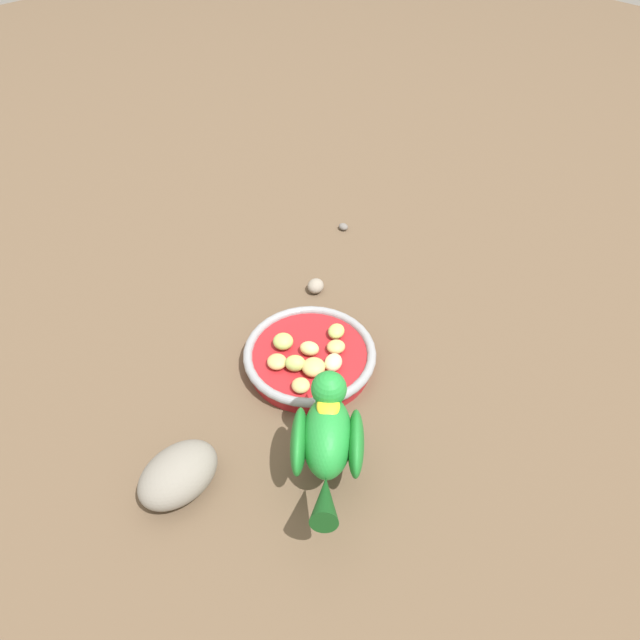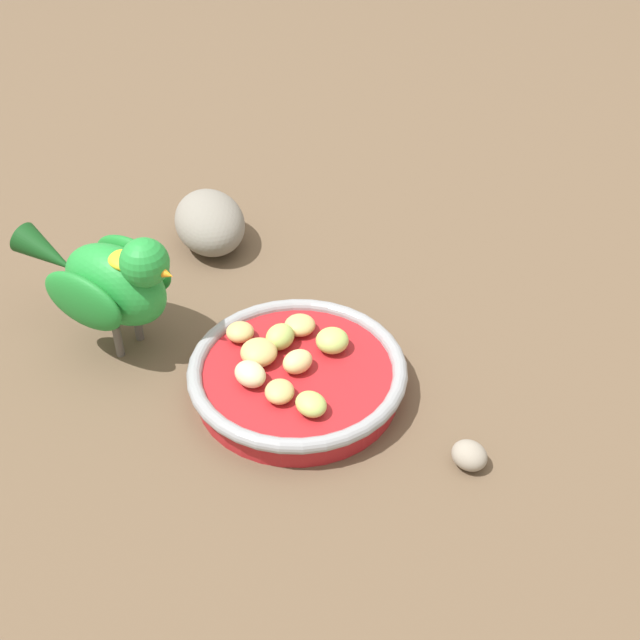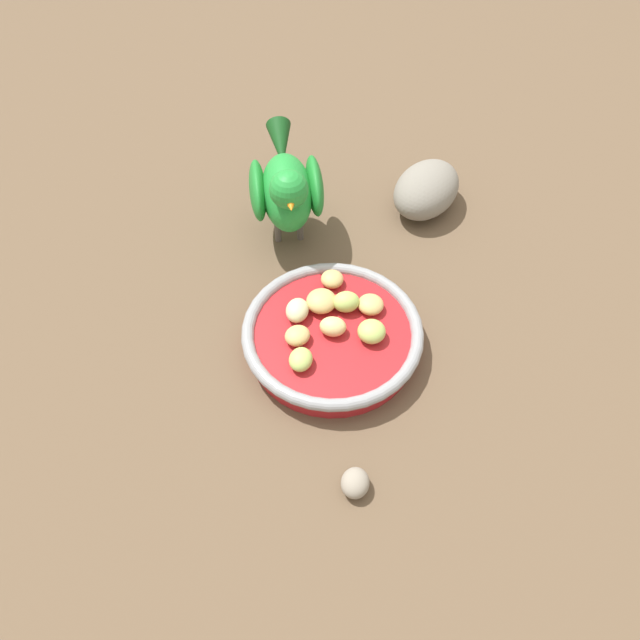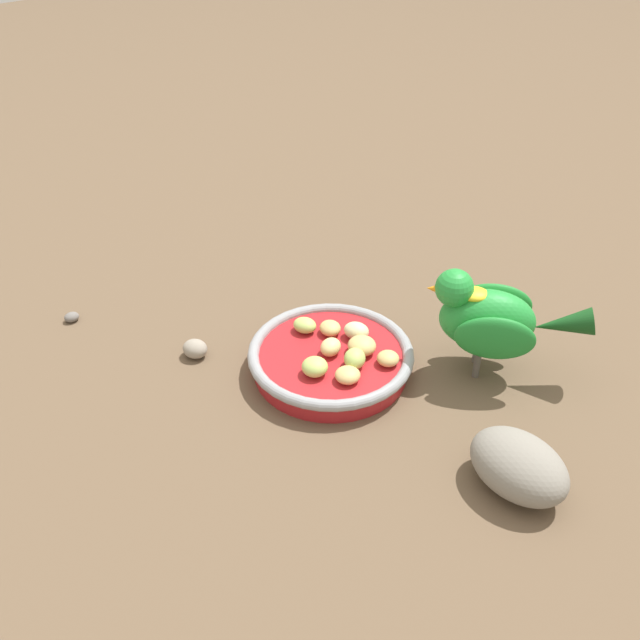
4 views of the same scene
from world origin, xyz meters
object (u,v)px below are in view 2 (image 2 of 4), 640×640
apple_piece_8 (259,352)px  parrot (112,279)px  feeding_bowl (297,374)px  apple_piece_6 (300,325)px  apple_piece_2 (280,337)px  apple_piece_1 (298,362)px  apple_piece_7 (311,404)px  apple_piece_0 (280,392)px  apple_piece_4 (240,332)px  apple_piece_5 (250,374)px  apple_piece_3 (332,340)px  rock_large (210,222)px  pebble_0 (469,455)px

apple_piece_8 → parrot: (0.11, -0.09, 0.04)m
feeding_bowl → apple_piece_6: 0.05m
apple_piece_2 → parrot: parrot is taller
apple_piece_1 → parrot: parrot is taller
apple_piece_7 → parrot: 0.22m
apple_piece_6 → parrot: size_ratio=0.18×
feeding_bowl → apple_piece_0: (0.02, 0.03, 0.02)m
apple_piece_7 → apple_piece_4: bearing=-70.2°
apple_piece_2 → apple_piece_4: bearing=-30.9°
apple_piece_5 → apple_piece_3: bearing=-163.2°
parrot → apple_piece_5: bearing=-1.3°
apple_piece_0 → apple_piece_8: 0.05m
apple_piece_0 → feeding_bowl: bearing=-123.9°
apple_piece_6 → apple_piece_1: bearing=73.8°
apple_piece_2 → apple_piece_5: size_ratio=0.95×
feeding_bowl → apple_piece_0: size_ratio=7.11×
apple_piece_8 → apple_piece_5: bearing=63.3°
apple_piece_5 → apple_piece_8: (-0.01, -0.03, -0.00)m
apple_piece_4 → rock_large: size_ratio=0.24×
apple_piece_0 → apple_piece_6: bearing=-115.2°
feeding_bowl → apple_piece_4: bearing=-51.9°
apple_piece_4 → apple_piece_6: (-0.05, 0.00, 0.00)m
feeding_bowl → apple_piece_1: 0.02m
apple_piece_0 → pebble_0: bearing=146.8°
parrot → rock_large: parrot is taller
apple_piece_3 → apple_piece_6: apple_piece_3 is taller
apple_piece_0 → parrot: size_ratio=0.17×
apple_piece_2 → apple_piece_3: bearing=159.8°
apple_piece_1 → apple_piece_4: 0.07m
apple_piece_3 → apple_piece_5: (0.08, 0.02, -0.00)m
apple_piece_0 → apple_piece_2: size_ratio=0.94×
feeding_bowl → apple_piece_3: bearing=-157.6°
apple_piece_0 → apple_piece_5: 0.03m
apple_piece_2 → pebble_0: 0.20m
apple_piece_2 → apple_piece_1: bearing=102.3°
apple_piece_3 → apple_piece_8: (0.07, -0.00, -0.00)m
apple_piece_0 → apple_piece_5: apple_piece_5 is taller
apple_piece_6 → pebble_0: (-0.10, 0.17, -0.02)m
apple_piece_2 → apple_piece_3: (-0.04, 0.02, -0.00)m
apple_piece_0 → apple_piece_2: apple_piece_2 is taller
apple_piece_2 → apple_piece_4: size_ratio=1.14×
apple_piece_0 → apple_piece_4: same height
feeding_bowl → apple_piece_0: bearing=56.1°
apple_piece_8 → pebble_0: apple_piece_8 is taller
apple_piece_8 → apple_piece_4: bearing=-73.1°
apple_piece_4 → feeding_bowl: bearing=128.1°
apple_piece_3 → apple_piece_7: bearing=61.8°
apple_piece_1 → rock_large: size_ratio=0.27×
apple_piece_6 → pebble_0: bearing=120.2°
apple_piece_3 → pebble_0: bearing=119.0°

